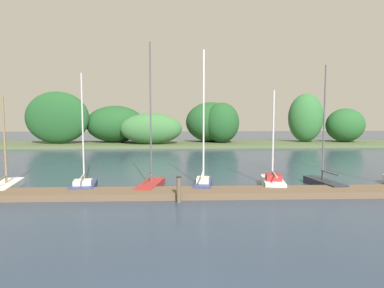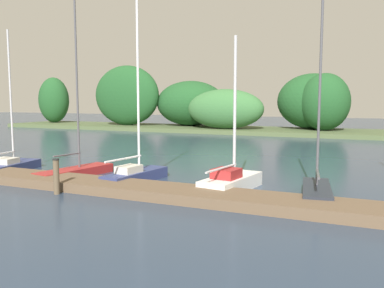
{
  "view_description": "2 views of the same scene",
  "coord_description": "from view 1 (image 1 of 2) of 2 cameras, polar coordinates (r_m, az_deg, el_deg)",
  "views": [
    {
      "loc": [
        0.24,
        -5.46,
        4.27
      ],
      "look_at": [
        1.07,
        14.94,
        2.48
      ],
      "focal_mm": 31.65,
      "sensor_mm": 36.0,
      "label": 1
    },
    {
      "loc": [
        10.4,
        -0.29,
        3.34
      ],
      "look_at": [
        3.75,
        14.69,
        1.55
      ],
      "focal_mm": 38.05,
      "sensor_mm": 36.0,
      "label": 2
    }
  ],
  "objects": [
    {
      "name": "sailboat_1",
      "position": [
        22.22,
        -28.84,
        -5.97
      ],
      "size": [
        1.7,
        4.18,
        5.29
      ],
      "rotation": [
        0.0,
        0.0,
        1.73
      ],
      "color": "white",
      "rests_on": "ground"
    },
    {
      "name": "far_shore",
      "position": [
        46.49,
        -3.19,
        3.17
      ],
      "size": [
        61.71,
        8.77,
        7.27
      ],
      "color": "#4C5B38",
      "rests_on": "ground"
    },
    {
      "name": "dock_pier",
      "position": [
        17.85,
        -3.07,
        -8.27
      ],
      "size": [
        27.69,
        1.8,
        0.35
      ],
      "color": "brown",
      "rests_on": "ground"
    },
    {
      "name": "mooring_piling_1",
      "position": [
        16.59,
        -2.25,
        -7.64
      ],
      "size": [
        0.24,
        0.24,
        1.27
      ],
      "color": "brown",
      "rests_on": "ground"
    },
    {
      "name": "sailboat_5",
      "position": [
        20.47,
        13.41,
        -6.05
      ],
      "size": [
        1.59,
        3.63,
        5.65
      ],
      "rotation": [
        0.0,
        0.0,
        1.42
      ],
      "color": "white",
      "rests_on": "ground"
    },
    {
      "name": "sailboat_2",
      "position": [
        20.22,
        -17.75,
        -6.48
      ],
      "size": [
        1.67,
        3.18,
        6.56
      ],
      "rotation": [
        0.0,
        0.0,
        1.71
      ],
      "color": "navy",
      "rests_on": "ground"
    },
    {
      "name": "sailboat_3",
      "position": [
        19.71,
        -6.94,
        -6.49
      ],
      "size": [
        1.56,
        4.01,
        8.32
      ],
      "rotation": [
        0.0,
        0.0,
        1.41
      ],
      "color": "maroon",
      "rests_on": "ground"
    },
    {
      "name": "sailboat_6",
      "position": [
        21.5,
        21.2,
        -5.86
      ],
      "size": [
        1.38,
        3.57,
        7.11
      ],
      "rotation": [
        0.0,
        0.0,
        1.72
      ],
      "color": "#232833",
      "rests_on": "ground"
    },
    {
      "name": "sailboat_4",
      "position": [
        19.69,
        1.91,
        -6.27
      ],
      "size": [
        1.32,
        3.65,
        7.92
      ],
      "rotation": [
        0.0,
        0.0,
        1.45
      ],
      "color": "navy",
      "rests_on": "ground"
    }
  ]
}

